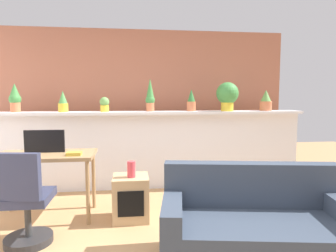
{
  "coord_description": "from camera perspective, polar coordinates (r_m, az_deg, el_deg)",
  "views": [
    {
      "loc": [
        -0.25,
        -2.48,
        1.4
      ],
      "look_at": [
        0.21,
        1.31,
        1.02
      ],
      "focal_mm": 31.78,
      "sensor_mm": 36.0,
      "label": 1
    }
  ],
  "objects": [
    {
      "name": "potted_plant_6",
      "position": [
        4.93,
        18.25,
        4.56
      ],
      "size": [
        0.19,
        0.19,
        0.33
      ],
      "color": "#C66B42",
      "rests_on": "plant_shelf"
    },
    {
      "name": "potted_plant_5",
      "position": [
        4.63,
        11.32,
        5.88
      ],
      "size": [
        0.34,
        0.34,
        0.44
      ],
      "color": "gold",
      "rests_on": "plant_shelf"
    },
    {
      "name": "divider_wall",
      "position": [
        4.56,
        -3.74,
        -4.81
      ],
      "size": [
        4.72,
        0.16,
        1.14
      ],
      "primitive_type": "cube",
      "color": "silver",
      "rests_on": "ground"
    },
    {
      "name": "potted_plant_2",
      "position": [
        4.45,
        -12.08,
        4.11
      ],
      "size": [
        0.14,
        0.14,
        0.21
      ],
      "color": "gold",
      "rests_on": "plant_shelf"
    },
    {
      "name": "desk",
      "position": [
        3.68,
        -22.46,
        -6.21
      ],
      "size": [
        1.1,
        0.6,
        0.75
      ],
      "color": "#99754C",
      "rests_on": "ground"
    },
    {
      "name": "tv_monitor",
      "position": [
        3.73,
        -22.59,
        -2.71
      ],
      "size": [
        0.45,
        0.04,
        0.26
      ],
      "primitive_type": "cube",
      "color": "black",
      "rests_on": "desk"
    },
    {
      "name": "side_cube_shelf",
      "position": [
        3.5,
        -7.14,
        -13.5
      ],
      "size": [
        0.4,
        0.41,
        0.5
      ],
      "color": "tan",
      "rests_on": "ground"
    },
    {
      "name": "potted_plant_1",
      "position": [
        4.54,
        -19.5,
        4.33
      ],
      "size": [
        0.14,
        0.14,
        0.3
      ],
      "color": "gold",
      "rests_on": "plant_shelf"
    },
    {
      "name": "potted_plant_3",
      "position": [
        4.48,
        -3.45,
        5.78
      ],
      "size": [
        0.14,
        0.14,
        0.49
      ],
      "color": "#C66B42",
      "rests_on": "plant_shelf"
    },
    {
      "name": "potted_plant_4",
      "position": [
        4.54,
        4.49,
        4.79
      ],
      "size": [
        0.14,
        0.14,
        0.33
      ],
      "color": "#C66B42",
      "rests_on": "plant_shelf"
    },
    {
      "name": "brick_wall_behind",
      "position": [
        5.09,
        -4.18,
        4.0
      ],
      "size": [
        4.72,
        0.1,
        2.5
      ],
      "primitive_type": "cube",
      "color": "#AD664C",
      "rests_on": "ground"
    },
    {
      "name": "office_chair",
      "position": [
        3.14,
        -25.87,
        -13.63
      ],
      "size": [
        0.47,
        0.47,
        0.91
      ],
      "color": "#262628",
      "rests_on": "ground"
    },
    {
      "name": "potted_plant_0",
      "position": [
        4.75,
        -27.3,
        4.82
      ],
      "size": [
        0.17,
        0.17,
        0.41
      ],
      "color": "#C66B42",
      "rests_on": "plant_shelf"
    },
    {
      "name": "vase_on_shelf",
      "position": [
        3.36,
        -7.05,
        -8.24
      ],
      "size": [
        0.09,
        0.09,
        0.18
      ],
      "primitive_type": "cylinder",
      "color": "#CC3D47",
      "rests_on": "side_cube_shelf"
    },
    {
      "name": "plant_shelf",
      "position": [
        4.45,
        -3.75,
        2.55
      ],
      "size": [
        4.72,
        0.38,
        0.04
      ],
      "primitive_type": "cube",
      "color": "silver",
      "rests_on": "divider_wall"
    },
    {
      "name": "couch",
      "position": [
        2.73,
        16.55,
        -18.63
      ],
      "size": [
        1.66,
        1.01,
        0.8
      ],
      "color": "#333D4C",
      "rests_on": "ground"
    },
    {
      "name": "book_on_desk",
      "position": [
        3.46,
        -17.56,
        -5.08
      ],
      "size": [
        0.16,
        0.13,
        0.04
      ],
      "primitive_type": "cube",
      "color": "gold",
      "rests_on": "desk"
    }
  ]
}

